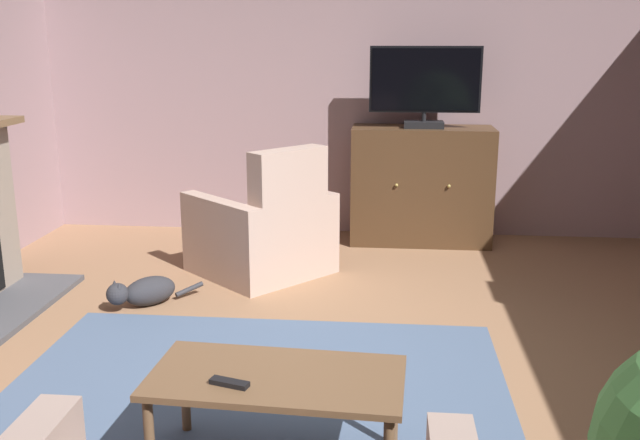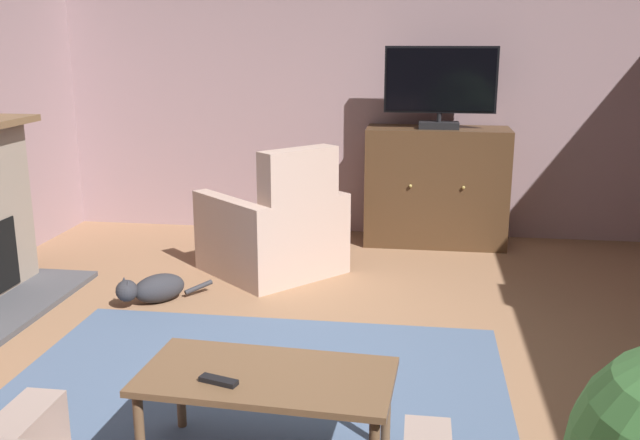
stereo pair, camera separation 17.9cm
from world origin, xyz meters
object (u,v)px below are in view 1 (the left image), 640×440
object	(u,v)px
television	(425,85)
coffee_table	(277,385)
tv_cabinet	(421,188)
armchair_in_far_corner	(264,233)
tv_remote	(229,383)
cat	(145,291)

from	to	relation	value
television	coffee_table	size ratio (longest dim) A/B	0.87
tv_cabinet	television	world-z (taller)	television
tv_cabinet	armchair_in_far_corner	xyz separation A→B (m)	(-1.30, -1.04, -0.18)
television	tv_remote	bearing A→B (deg)	-104.29
tv_cabinet	armchair_in_far_corner	world-z (taller)	tv_cabinet
tv_cabinet	television	size ratio (longest dim) A/B	1.30
television	armchair_in_far_corner	bearing A→B (deg)	-142.67
armchair_in_far_corner	cat	world-z (taller)	armchair_in_far_corner
television	coffee_table	xyz separation A→B (m)	(-0.78, -3.67, -1.06)
tv_remote	cat	distance (m)	2.27
tv_cabinet	armchair_in_far_corner	size ratio (longest dim) A/B	1.00
tv_remote	cat	bearing A→B (deg)	-45.24
coffee_table	cat	distance (m)	2.26
cat	armchair_in_far_corner	bearing A→B (deg)	48.44
television	tv_remote	xyz separation A→B (m)	(-0.96, -3.79, -1.00)
tv_remote	cat	size ratio (longest dim) A/B	0.29
tv_cabinet	television	xyz separation A→B (m)	(0.00, -0.05, 0.94)
coffee_table	tv_cabinet	bearing A→B (deg)	78.12
tv_remote	coffee_table	bearing A→B (deg)	-130.77
tv_cabinet	cat	xyz separation A→B (m)	(-2.02, -1.86, -0.41)
coffee_table	cat	xyz separation A→B (m)	(-1.24, 1.86, -0.29)
television	coffee_table	world-z (taller)	television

